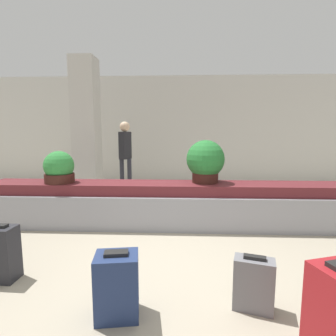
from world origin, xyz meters
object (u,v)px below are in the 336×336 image
object	(u,v)px
suitcase_2	(254,284)
potted_plant_0	(59,168)
suitcase_0	(117,285)
traveler_0	(125,150)
pillar	(87,131)
suitcase_3	(1,253)
potted_plant_1	(205,161)

from	to	relation	value
suitcase_2	potted_plant_0	bearing A→B (deg)	158.47
suitcase_0	traveler_0	size ratio (longest dim) A/B	0.32
pillar	suitcase_2	size ratio (longest dim) A/B	6.46
suitcase_2	suitcase_3	size ratio (longest dim) A/B	0.81
traveler_0	suitcase_0	bearing A→B (deg)	-145.32
pillar	suitcase_3	size ratio (longest dim) A/B	5.26
potted_plant_1	suitcase_0	bearing A→B (deg)	-112.13
pillar	potted_plant_1	world-z (taller)	pillar
pillar	potted_plant_0	xyz separation A→B (m)	(0.11, -1.68, -0.64)
pillar	potted_plant_1	bearing A→B (deg)	-31.39
suitcase_0	suitcase_2	xyz separation A→B (m)	(1.17, 0.14, -0.04)
suitcase_0	traveler_0	distance (m)	4.82
potted_plant_1	potted_plant_0	bearing A→B (deg)	-176.93
pillar	potted_plant_0	world-z (taller)	pillar
potted_plant_1	traveler_0	world-z (taller)	traveler_0
pillar	potted_plant_1	distance (m)	3.03
suitcase_3	potted_plant_1	world-z (taller)	potted_plant_1
pillar	suitcase_3	world-z (taller)	pillar
suitcase_2	traveler_0	distance (m)	5.04
potted_plant_0	traveler_0	size ratio (longest dim) A/B	0.29
suitcase_2	traveler_0	world-z (taller)	traveler_0
suitcase_2	potted_plant_1	world-z (taller)	potted_plant_1
potted_plant_1	traveler_0	distance (m)	2.97
potted_plant_0	potted_plant_1	size ratio (longest dim) A/B	0.75
suitcase_2	suitcase_3	world-z (taller)	suitcase_3
suitcase_2	potted_plant_0	world-z (taller)	potted_plant_0
suitcase_3	potted_plant_0	distance (m)	1.83
suitcase_0	potted_plant_1	size ratio (longest dim) A/B	0.81
potted_plant_0	potted_plant_1	bearing A→B (deg)	3.07
suitcase_2	potted_plant_1	xyz separation A→B (m)	(-0.22, 2.19, 0.84)
suitcase_0	potted_plant_1	distance (m)	2.64
suitcase_3	traveler_0	world-z (taller)	traveler_0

